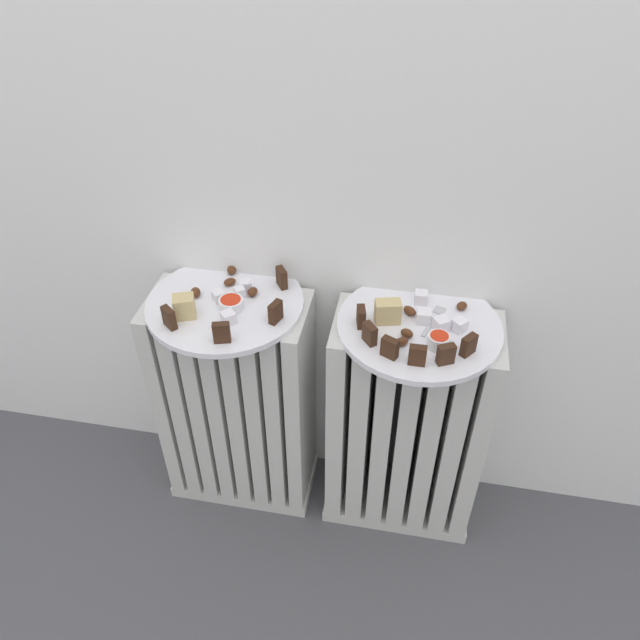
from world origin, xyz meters
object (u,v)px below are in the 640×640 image
at_px(plate_right, 419,326).
at_px(jam_bowl_right, 439,340).
at_px(radiator_left, 238,404).
at_px(plate_left, 225,303).
at_px(fork, 434,319).
at_px(radiator_right, 405,428).
at_px(jam_bowl_left, 231,303).

height_order(plate_right, jam_bowl_right, jam_bowl_right).
distance_m(radiator_left, plate_left, 0.29).
distance_m(radiator_left, fork, 0.50).
xyz_separation_m(radiator_left, plate_left, (-0.00, -0.00, 0.29)).
xyz_separation_m(radiator_right, plate_left, (-0.38, -0.00, 0.29)).
relative_size(jam_bowl_left, fork, 0.49).
bearing_deg(fork, radiator_right, -147.20).
xyz_separation_m(plate_left, plate_right, (0.38, 0.00, 0.00)).
xyz_separation_m(jam_bowl_left, fork, (0.39, 0.04, -0.01)).
bearing_deg(radiator_left, jam_bowl_right, -8.01).
bearing_deg(jam_bowl_right, plate_left, 171.99).
height_order(plate_left, fork, fork).
xyz_separation_m(plate_right, jam_bowl_right, (0.04, -0.06, 0.02)).
distance_m(radiator_right, plate_right, 0.29).
distance_m(plate_left, jam_bowl_left, 0.03).
height_order(jam_bowl_right, fork, jam_bowl_right).
bearing_deg(jam_bowl_left, jam_bowl_right, -5.58).
bearing_deg(radiator_right, plate_right, -90.00).
relative_size(radiator_left, fork, 5.75).
bearing_deg(fork, plate_right, -147.20).
bearing_deg(jam_bowl_left, radiator_right, 3.15).
xyz_separation_m(jam_bowl_left, jam_bowl_right, (0.40, -0.04, 0.00)).
bearing_deg(radiator_left, fork, 2.35).
relative_size(radiator_right, plate_left, 1.80).
xyz_separation_m(plate_right, fork, (0.03, 0.02, 0.01)).
distance_m(plate_right, jam_bowl_left, 0.36).
distance_m(plate_left, jam_bowl_right, 0.42).
bearing_deg(plate_right, plate_left, 180.00).
xyz_separation_m(plate_right, jam_bowl_left, (-0.36, -0.02, 0.02)).
relative_size(radiator_left, jam_bowl_left, 11.73).
distance_m(radiator_left, radiator_right, 0.38).
distance_m(radiator_left, jam_bowl_right, 0.52).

